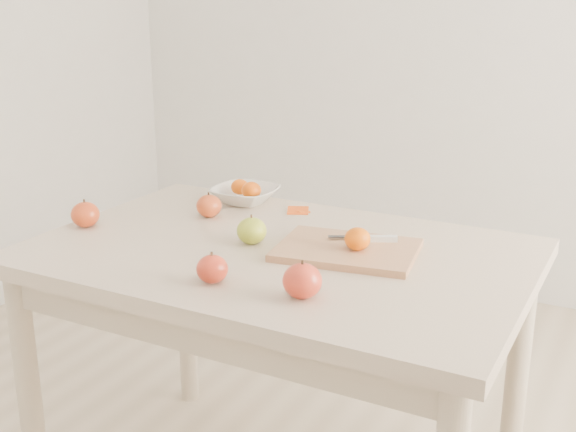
% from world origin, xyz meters
% --- Properties ---
extents(table, '(1.20, 0.80, 0.75)m').
position_xyz_m(table, '(0.00, 0.00, 0.65)').
color(table, beige).
rests_on(table, ground).
extents(cutting_board, '(0.36, 0.29, 0.02)m').
position_xyz_m(cutting_board, '(0.16, 0.05, 0.76)').
color(cutting_board, '#AF7E57').
rests_on(cutting_board, table).
extents(board_tangerine, '(0.06, 0.06, 0.05)m').
position_xyz_m(board_tangerine, '(0.19, 0.04, 0.80)').
color(board_tangerine, '#DC6507').
rests_on(board_tangerine, cutting_board).
extents(fruit_bowl, '(0.19, 0.19, 0.05)m').
position_xyz_m(fruit_bowl, '(-0.28, 0.32, 0.77)').
color(fruit_bowl, white).
rests_on(fruit_bowl, table).
extents(bowl_tangerine_near, '(0.05, 0.05, 0.05)m').
position_xyz_m(bowl_tangerine_near, '(-0.31, 0.33, 0.79)').
color(bowl_tangerine_near, '#E94F08').
rests_on(bowl_tangerine_near, fruit_bowl).
extents(bowl_tangerine_far, '(0.06, 0.06, 0.05)m').
position_xyz_m(bowl_tangerine_far, '(-0.25, 0.30, 0.79)').
color(bowl_tangerine_far, '#D54407').
rests_on(bowl_tangerine_far, fruit_bowl).
extents(orange_peel_a, '(0.07, 0.07, 0.01)m').
position_xyz_m(orange_peel_a, '(-0.10, 0.29, 0.75)').
color(orange_peel_a, '#C5430D').
rests_on(orange_peel_a, table).
extents(orange_peel_b, '(0.06, 0.05, 0.01)m').
position_xyz_m(orange_peel_b, '(-0.09, 0.30, 0.75)').
color(orange_peel_b, '#D4500F').
rests_on(orange_peel_b, table).
extents(paring_knife, '(0.16, 0.08, 0.01)m').
position_xyz_m(paring_knife, '(0.21, 0.12, 0.78)').
color(paring_knife, silver).
rests_on(paring_knife, cutting_board).
extents(apple_green, '(0.08, 0.08, 0.07)m').
position_xyz_m(apple_green, '(-0.08, 0.00, 0.78)').
color(apple_green, '#799C18').
rests_on(apple_green, table).
extents(apple_red_d, '(0.08, 0.08, 0.07)m').
position_xyz_m(apple_red_d, '(-0.54, -0.09, 0.78)').
color(apple_red_d, '#9D1808').
rests_on(apple_red_d, table).
extents(apple_red_e, '(0.08, 0.08, 0.07)m').
position_xyz_m(apple_red_e, '(0.19, -0.24, 0.79)').
color(apple_red_e, '#990D0D').
rests_on(apple_red_e, table).
extents(apple_red_c, '(0.07, 0.07, 0.06)m').
position_xyz_m(apple_red_c, '(-0.02, -0.26, 0.78)').
color(apple_red_c, maroon).
rests_on(apple_red_c, table).
extents(apple_red_a, '(0.07, 0.07, 0.06)m').
position_xyz_m(apple_red_a, '(-0.30, 0.14, 0.78)').
color(apple_red_a, '#9C2311').
rests_on(apple_red_a, table).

